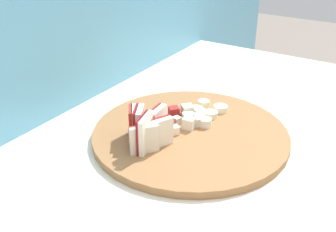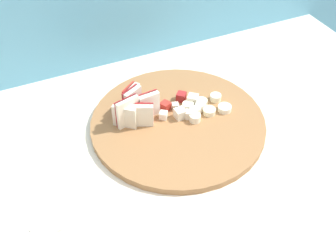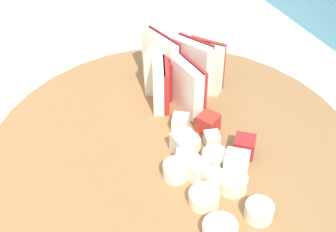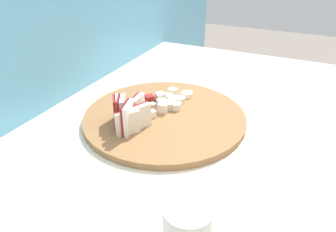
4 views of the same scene
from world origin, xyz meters
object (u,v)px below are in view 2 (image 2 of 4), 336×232
object	(u,v)px
banana_slice_rows	(206,107)
cutting_board	(178,123)
apple_wedge_fan	(134,108)
apple_dice_pile	(184,107)
small_jar	(52,232)

from	to	relation	value
banana_slice_rows	cutting_board	bearing A→B (deg)	-174.21
apple_wedge_fan	banana_slice_rows	distance (m)	0.16
apple_wedge_fan	apple_dice_pile	world-z (taller)	apple_wedge_fan
cutting_board	apple_dice_pile	xyz separation A→B (m)	(0.02, 0.02, 0.02)
small_jar	apple_wedge_fan	bearing A→B (deg)	44.99
cutting_board	banana_slice_rows	xyz separation A→B (m)	(0.07, 0.01, 0.01)
apple_dice_pile	small_jar	xyz separation A→B (m)	(-0.32, -0.20, 0.02)
cutting_board	small_jar	world-z (taller)	small_jar
cutting_board	apple_wedge_fan	size ratio (longest dim) A/B	3.57
apple_wedge_fan	small_jar	size ratio (longest dim) A/B	1.25
apple_dice_pile	banana_slice_rows	bearing A→B (deg)	-21.32
apple_wedge_fan	small_jar	world-z (taller)	small_jar
cutting_board	apple_dice_pile	distance (m)	0.04
banana_slice_rows	small_jar	distance (m)	0.41
apple_dice_pile	small_jar	bearing A→B (deg)	-148.21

